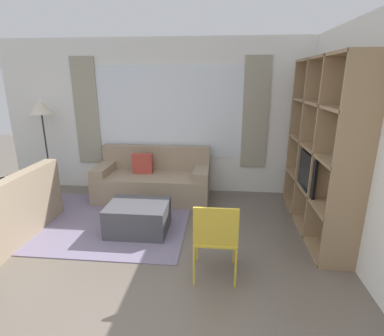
{
  "coord_description": "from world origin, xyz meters",
  "views": [
    {
      "loc": [
        0.93,
        -2.24,
        2.04
      ],
      "look_at": [
        0.55,
        1.68,
        0.85
      ],
      "focal_mm": 28.0,
      "sensor_mm": 36.0,
      "label": 1
    }
  ],
  "objects": [
    {
      "name": "ottoman",
      "position": [
        -0.17,
        1.4,
        0.2
      ],
      "size": [
        0.81,
        0.64,
        0.41
      ],
      "color": "#47474C",
      "rests_on": "ground_plane"
    },
    {
      "name": "floor_lamp",
      "position": [
        -2.22,
        2.78,
        1.48
      ],
      "size": [
        0.39,
        0.39,
        1.69
      ],
      "color": "black",
      "rests_on": "ground_plane"
    },
    {
      "name": "wall_back",
      "position": [
        0.0,
        3.09,
        1.36
      ],
      "size": [
        6.08,
        0.11,
        2.7
      ],
      "color": "white",
      "rests_on": "ground_plane"
    },
    {
      "name": "ground_plane",
      "position": [
        0.0,
        0.0,
        0.0
      ],
      "size": [
        16.0,
        16.0,
        0.0
      ],
      "primitive_type": "plane",
      "color": "#665B51"
    },
    {
      "name": "couch_main",
      "position": [
        -0.23,
        2.62,
        0.31
      ],
      "size": [
        1.94,
        0.86,
        0.87
      ],
      "color": "gray",
      "rests_on": "ground_plane"
    },
    {
      "name": "couch_side",
      "position": [
        -1.89,
        1.11,
        0.32
      ],
      "size": [
        0.86,
        1.53,
        0.87
      ],
      "rotation": [
        0.0,
        0.0,
        -1.57
      ],
      "color": "gray",
      "rests_on": "ground_plane"
    },
    {
      "name": "area_rug",
      "position": [
        -0.89,
        1.63,
        0.01
      ],
      "size": [
        2.72,
        1.96,
        0.01
      ],
      "primitive_type": "cube",
      "color": "slate",
      "rests_on": "ground_plane"
    },
    {
      "name": "wall_right",
      "position": [
        2.47,
        1.53,
        1.35
      ],
      "size": [
        0.07,
        4.26,
        2.7
      ],
      "primitive_type": "cube",
      "color": "white",
      "rests_on": "ground_plane"
    },
    {
      "name": "folding_chair",
      "position": [
        0.9,
        0.48,
        0.52
      ],
      "size": [
        0.44,
        0.46,
        0.86
      ],
      "rotation": [
        0.0,
        0.0,
        3.14
      ],
      "color": "gold",
      "rests_on": "ground_plane"
    },
    {
      "name": "shelving_unit",
      "position": [
        2.28,
        1.75,
        1.14
      ],
      "size": [
        0.39,
        2.04,
        2.3
      ],
      "color": "silver",
      "rests_on": "ground_plane"
    }
  ]
}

